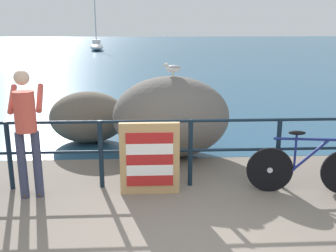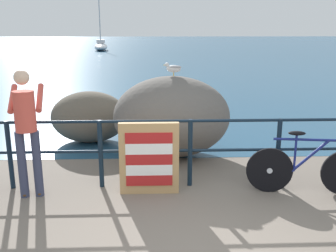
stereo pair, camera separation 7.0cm
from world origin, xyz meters
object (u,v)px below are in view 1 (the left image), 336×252
(breakwater_boulder_left, at_px, (88,117))
(seagull, at_px, (173,68))
(breakwater_boulder_main, at_px, (171,117))
(sailboat, at_px, (97,46))
(person_at_railing, at_px, (27,128))
(bicycle, at_px, (318,162))
(folded_deckchair_stack, at_px, (150,159))

(breakwater_boulder_left, distance_m, seagull, 2.18)
(breakwater_boulder_main, xyz_separation_m, sailboat, (-5.61, 32.81, -0.31))
(breakwater_boulder_main, relative_size, breakwater_boulder_left, 1.35)
(person_at_railing, distance_m, seagull, 2.79)
(breakwater_boulder_left, bearing_deg, seagull, -27.65)
(bicycle, bearing_deg, person_at_railing, -173.60)
(seagull, bearing_deg, person_at_railing, 49.23)
(bicycle, bearing_deg, folded_deckchair_stack, -175.10)
(bicycle, distance_m, breakwater_boulder_main, 2.68)
(breakwater_boulder_left, bearing_deg, folded_deckchair_stack, -64.35)
(bicycle, xyz_separation_m, breakwater_boulder_main, (-1.99, 1.78, 0.27))
(folded_deckchair_stack, xyz_separation_m, breakwater_boulder_main, (0.40, 1.66, 0.22))
(sailboat, bearing_deg, breakwater_boulder_left, 1.02)
(person_at_railing, relative_size, seagull, 5.20)
(bicycle, bearing_deg, seagull, 144.40)
(breakwater_boulder_left, bearing_deg, bicycle, -36.83)
(person_at_railing, bearing_deg, seagull, -59.84)
(folded_deckchair_stack, relative_size, seagull, 3.04)
(person_at_railing, distance_m, folded_deckchair_stack, 1.72)
(sailboat, bearing_deg, breakwater_boulder_main, 3.64)
(breakwater_boulder_main, bearing_deg, sailboat, 99.70)
(person_at_railing, bearing_deg, bicycle, -101.15)
(bicycle, xyz_separation_m, folded_deckchair_stack, (-2.38, 0.12, 0.06))
(bicycle, height_order, folded_deckchair_stack, folded_deckchair_stack)
(folded_deckchair_stack, bearing_deg, breakwater_boulder_left, 115.65)
(bicycle, distance_m, sailboat, 35.41)
(bicycle, relative_size, sailboat, 0.34)
(seagull, distance_m, sailboat, 33.25)
(bicycle, xyz_separation_m, person_at_railing, (-4.04, 0.09, 0.53))
(folded_deckchair_stack, distance_m, sailboat, 34.87)
(bicycle, bearing_deg, sailboat, 110.08)
(bicycle, relative_size, seagull, 4.94)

